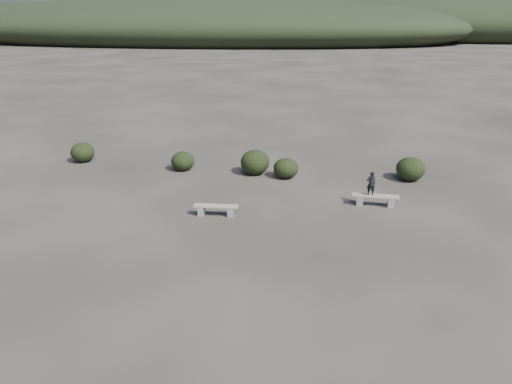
# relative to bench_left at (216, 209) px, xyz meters

# --- Properties ---
(ground) EXTENTS (1200.00, 1200.00, 0.00)m
(ground) POSITION_rel_bench_left_xyz_m (1.28, -3.81, -0.24)
(ground) COLOR #28241F
(ground) RESTS_ON ground
(bench_left) EXTENTS (1.61, 0.40, 0.40)m
(bench_left) POSITION_rel_bench_left_xyz_m (0.00, 0.00, 0.00)
(bench_left) COLOR gray
(bench_left) RESTS_ON ground
(bench_right) EXTENTS (1.74, 0.45, 0.43)m
(bench_right) POSITION_rel_bench_left_xyz_m (5.75, 1.69, 0.02)
(bench_right) COLOR gray
(bench_right) RESTS_ON ground
(seated_person) EXTENTS (0.37, 0.28, 0.92)m
(seated_person) POSITION_rel_bench_left_xyz_m (5.54, 1.71, 0.65)
(seated_person) COLOR black
(seated_person) RESTS_ON bench_right
(shrub_a) EXTENTS (1.06, 1.06, 0.86)m
(shrub_a) POSITION_rel_bench_left_xyz_m (-2.58, 4.98, 0.19)
(shrub_a) COLOR black
(shrub_a) RESTS_ON ground
(shrub_b) EXTENTS (1.29, 1.29, 1.10)m
(shrub_b) POSITION_rel_bench_left_xyz_m (0.76, 4.86, 0.31)
(shrub_b) COLOR black
(shrub_b) RESTS_ON ground
(shrub_c) EXTENTS (1.10, 1.10, 0.88)m
(shrub_c) POSITION_rel_bench_left_xyz_m (2.16, 4.52, 0.20)
(shrub_c) COLOR black
(shrub_c) RESTS_ON ground
(shrub_e) EXTENTS (1.22, 1.22, 1.02)m
(shrub_e) POSITION_rel_bench_left_xyz_m (7.49, 4.90, 0.27)
(shrub_e) COLOR black
(shrub_e) RESTS_ON ground
(shrub_f) EXTENTS (1.11, 1.11, 0.94)m
(shrub_f) POSITION_rel_bench_left_xyz_m (-7.70, 5.61, 0.23)
(shrub_f) COLOR black
(shrub_f) RESTS_ON ground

